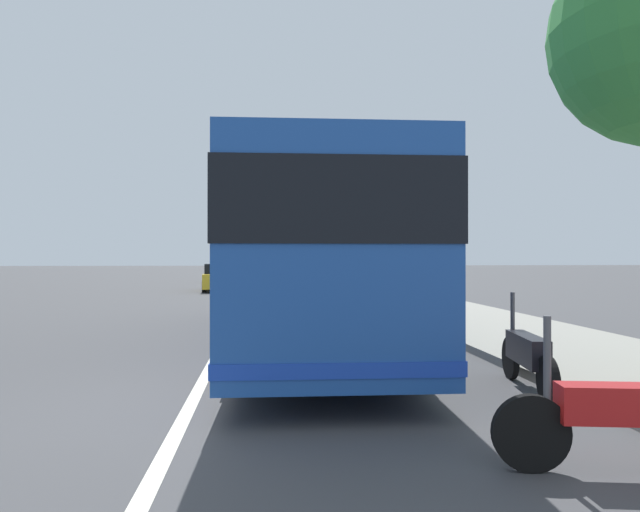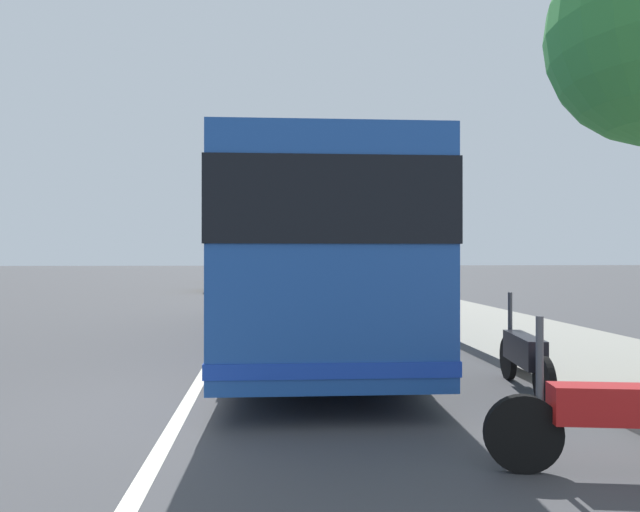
# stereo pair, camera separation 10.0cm
# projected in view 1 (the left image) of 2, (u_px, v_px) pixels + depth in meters

# --- Properties ---
(ground_plane) EXTENTS (220.00, 220.00, 0.00)m
(ground_plane) POSITION_uv_depth(u_px,v_px,m) (193.00, 401.00, 6.40)
(ground_plane) COLOR #424244
(sidewalk_curb) EXTENTS (110.00, 3.60, 0.14)m
(sidewalk_curb) POSITION_uv_depth(u_px,v_px,m) (437.00, 309.00, 17.00)
(sidewalk_curb) COLOR gray
(sidewalk_curb) RESTS_ON ground
(lane_divider_line) EXTENTS (110.00, 0.16, 0.01)m
(lane_divider_line) POSITION_uv_depth(u_px,v_px,m) (237.00, 314.00, 16.35)
(lane_divider_line) COLOR silver
(lane_divider_line) RESTS_ON ground
(coach_bus) EXTENTS (11.62, 3.04, 3.13)m
(coach_bus) POSITION_uv_depth(u_px,v_px,m) (311.00, 254.00, 11.03)
(coach_bus) COLOR #1E4C9E
(coach_bus) RESTS_ON ground
(motorcycle_nearest_curb) EXTENTS (0.47, 2.33, 1.26)m
(motorcycle_nearest_curb) POSITION_uv_depth(u_px,v_px,m) (640.00, 416.00, 4.22)
(motorcycle_nearest_curb) COLOR black
(motorcycle_nearest_curb) RESTS_ON ground
(motorcycle_mid_row) EXTENTS (2.03, 0.41, 1.25)m
(motorcycle_mid_row) POSITION_uv_depth(u_px,v_px,m) (527.00, 356.00, 6.86)
(motorcycle_mid_row) COLOR black
(motorcycle_mid_row) RESTS_ON ground
(car_far_distant) EXTENTS (4.57, 2.05, 1.41)m
(car_far_distant) POSITION_uv_depth(u_px,v_px,m) (220.00, 278.00, 27.94)
(car_far_distant) COLOR gold
(car_far_distant) RESTS_ON ground
(car_side_street) EXTENTS (4.76, 2.03, 1.37)m
(car_side_street) POSITION_uv_depth(u_px,v_px,m) (280.00, 269.00, 48.41)
(car_side_street) COLOR #2D7238
(car_side_street) RESTS_ON ground
(car_behind_bus) EXTENTS (4.44, 2.00, 1.36)m
(car_behind_bus) POSITION_uv_depth(u_px,v_px,m) (231.00, 273.00, 37.43)
(car_behind_bus) COLOR gold
(car_behind_bus) RESTS_ON ground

